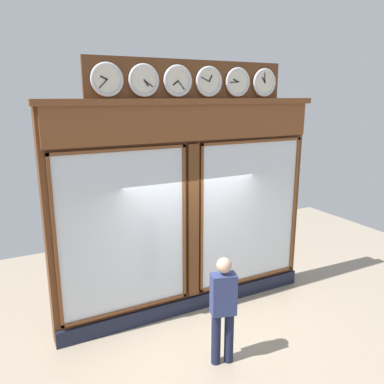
# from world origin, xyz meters

# --- Properties ---
(shop_facade) EXTENTS (5.00, 0.42, 4.48)m
(shop_facade) POSITION_xyz_m (0.00, -0.12, 2.02)
(shop_facade) COLOR #5B3319
(shop_facade) RESTS_ON ground_plane
(pedestrian) EXTENTS (0.41, 0.31, 1.69)m
(pedestrian) POSITION_xyz_m (0.27, 1.50, 0.93)
(pedestrian) COLOR #191E38
(pedestrian) RESTS_ON ground_plane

